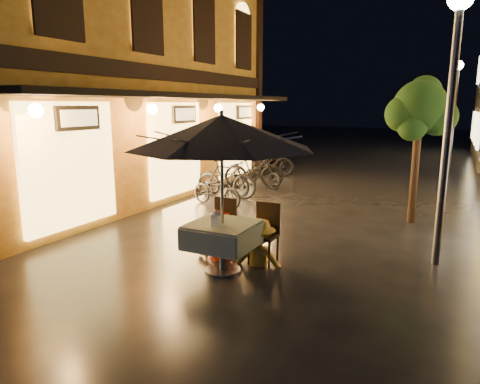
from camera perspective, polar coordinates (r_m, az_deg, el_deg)
The scene contains 19 objects.
ground at distance 6.65m, azimuth -3.49°, elevation -10.92°, with size 90.00×90.00×0.00m, color black.
west_building at distance 12.88m, azimuth -17.57°, elevation 16.26°, with size 5.90×11.40×7.40m.
street_tree at distance 9.85m, azimuth 22.93°, elevation 9.97°, with size 1.43×1.20×3.15m.
streetlamp_near at distance 7.32m, azimuth 26.52°, elevation 13.34°, with size 0.36×0.36×4.23m.
streetlamp_far at distance 19.31m, azimuth 26.81°, elevation 11.47°, with size 0.36×0.36×4.23m.
cafe_table at distance 6.56m, azimuth -2.35°, elevation -5.77°, with size 0.99×0.99×0.78m.
patio_umbrella at distance 6.28m, azimuth -2.47°, elevation 7.98°, with size 2.79×2.79×2.46m.
cafe_chair_left at distance 7.38m, azimuth -2.31°, elevation -4.19°, with size 0.42×0.42×0.97m.
cafe_chair_right at distance 7.04m, azimuth 3.42°, elevation -4.98°, with size 0.42×0.42×0.97m.
table_lantern at distance 6.31m, azimuth -3.24°, elevation -3.37°, with size 0.16×0.16×0.25m.
person_orange at distance 7.17m, azimuth -2.96°, elevation -2.57°, with size 0.77×0.60×1.58m, color red.
person_yellow at distance 6.84m, azimuth 2.60°, elevation -3.77°, with size 0.95×0.54×1.47m, color gold.
bicycle_0 at distance 10.87m, azimuth -3.11°, elevation 0.28°, with size 0.56×1.60×0.84m, color black.
bicycle_1 at distance 11.81m, azimuth -1.87°, elevation 1.76°, with size 0.50×1.77×1.06m, color black.
bicycle_2 at distance 12.10m, azimuth -2.53°, elevation 1.71°, with size 0.63×1.80×0.94m, color black.
bicycle_3 at distance 13.25m, azimuth 1.86°, elevation 2.90°, with size 0.52×1.82×1.10m, color black.
bicycle_4 at distance 13.41m, azimuth 2.98°, elevation 2.38°, with size 0.54×1.54×0.81m, color black.
bicycle_5 at distance 15.39m, azimuth 3.77°, elevation 4.07°, with size 0.51×1.80×1.08m, color black.
bicycle_6 at distance 15.82m, azimuth 4.29°, elevation 3.85°, with size 0.57×1.63×0.85m, color black.
Camera 1 is at (3.09, -5.31, 2.54)m, focal length 32.00 mm.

